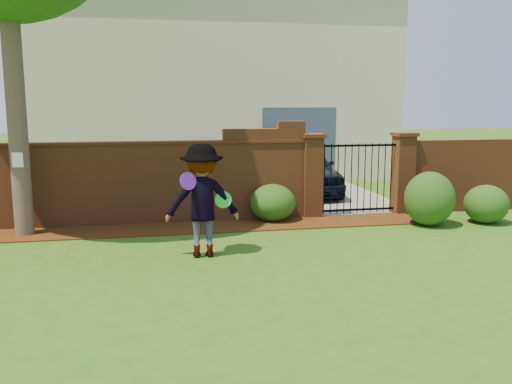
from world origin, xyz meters
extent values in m
cube|color=#2C5314|center=(0.00, 0.00, -0.01)|extent=(80.00, 80.00, 0.01)
cube|color=#361C09|center=(-0.95, 3.34, 0.01)|extent=(11.10, 1.08, 0.03)
cube|color=brown|center=(-2.15, 4.00, 0.85)|extent=(8.70, 0.25, 1.70)
cube|color=brown|center=(1.30, 4.00, 1.85)|extent=(1.80, 0.25, 0.30)
cube|color=brown|center=(1.90, 4.00, 2.08)|extent=(0.60, 0.25, 0.16)
cube|color=brown|center=(-2.15, 4.00, 1.73)|extent=(8.70, 0.31, 0.06)
cube|color=brown|center=(6.60, 4.00, 0.85)|extent=(4.00, 0.25, 1.70)
cube|color=brown|center=(2.40, 4.00, 0.90)|extent=(0.42, 0.42, 1.80)
cube|color=brown|center=(2.40, 4.00, 1.84)|extent=(0.50, 0.50, 0.08)
cube|color=brown|center=(4.60, 4.00, 0.90)|extent=(0.42, 0.42, 1.80)
cube|color=brown|center=(4.60, 4.00, 1.84)|extent=(0.50, 0.50, 0.08)
cylinder|color=black|center=(2.69, 4.00, 0.85)|extent=(0.02, 0.02, 1.60)
cylinder|color=black|center=(2.85, 4.00, 0.85)|extent=(0.02, 0.02, 1.60)
cylinder|color=black|center=(3.01, 4.00, 0.85)|extent=(0.02, 0.02, 1.60)
cylinder|color=black|center=(3.18, 4.00, 0.85)|extent=(0.02, 0.02, 1.60)
cylinder|color=black|center=(3.34, 4.00, 0.85)|extent=(0.02, 0.02, 1.60)
cylinder|color=black|center=(3.50, 4.00, 0.85)|extent=(0.02, 0.02, 1.60)
cylinder|color=black|center=(3.66, 4.00, 0.85)|extent=(0.02, 0.02, 1.60)
cylinder|color=black|center=(3.82, 4.00, 0.85)|extent=(0.02, 0.02, 1.60)
cylinder|color=black|center=(3.99, 4.00, 0.85)|extent=(0.02, 0.02, 1.60)
cylinder|color=black|center=(4.15, 4.00, 0.85)|extent=(0.02, 0.02, 1.60)
cylinder|color=black|center=(4.31, 4.00, 0.85)|extent=(0.02, 0.02, 1.60)
cube|color=black|center=(3.50, 4.00, 0.12)|extent=(1.78, 0.03, 0.05)
cube|color=black|center=(3.50, 4.00, 1.60)|extent=(1.78, 0.03, 0.05)
cube|color=gray|center=(3.50, 8.00, 0.01)|extent=(3.20, 8.00, 0.01)
cube|color=beige|center=(1.00, 12.00, 3.00)|extent=(12.00, 6.00, 6.00)
cube|color=#384C5B|center=(3.50, 9.05, 1.20)|extent=(2.40, 0.12, 2.40)
imported|color=black|center=(3.07, 6.98, 0.69)|extent=(1.72, 4.08, 1.38)
cylinder|color=#49372C|center=(-3.60, 3.40, 3.50)|extent=(0.36, 0.36, 7.00)
cube|color=white|center=(-3.60, 3.21, 1.50)|extent=(0.20, 0.01, 0.28)
ellipsoid|color=#154314|center=(1.44, 3.70, 0.41)|extent=(1.00, 1.00, 0.82)
ellipsoid|color=#154314|center=(4.57, 2.67, 0.57)|extent=(1.04, 1.04, 1.14)
ellipsoid|color=#154314|center=(5.89, 2.65, 0.41)|extent=(0.93, 0.93, 0.83)
imported|color=gray|center=(-0.33, 1.26, 0.95)|extent=(1.25, 0.75, 1.90)
cylinder|color=#651BAB|center=(-0.57, 1.06, 1.32)|extent=(0.30, 0.20, 0.29)
cylinder|color=green|center=(0.01, 1.16, 0.98)|extent=(0.29, 0.10, 0.28)
camera|label=1|loc=(-1.16, -7.63, 2.59)|focal=38.18mm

